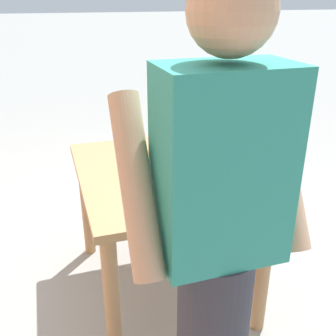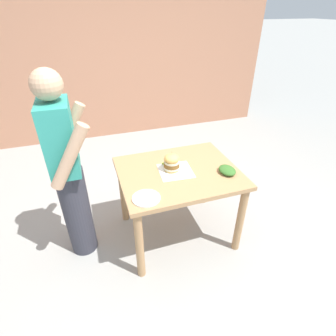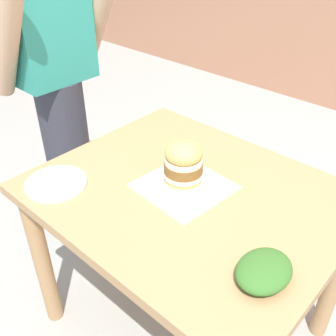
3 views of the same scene
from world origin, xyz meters
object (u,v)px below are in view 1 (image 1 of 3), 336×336
at_px(side_plate_with_forks, 246,191).
at_px(diner_across_table, 216,255).
at_px(sandwich, 159,160).
at_px(pickle_spear, 146,175).
at_px(patio_table, 162,190).
at_px(side_salad, 169,138).

xyz_separation_m(side_plate_with_forks, diner_across_table, (0.40, 0.55, 0.11)).
bearing_deg(sandwich, side_plate_with_forks, 135.62).
relative_size(sandwich, diner_across_table, 0.11).
bearing_deg(pickle_spear, patio_table, -143.81).
bearing_deg(side_salad, sandwich, 66.42).
distance_m(side_plate_with_forks, side_salad, 0.78).
height_order(side_salad, diner_across_table, diner_across_table).
bearing_deg(sandwich, pickle_spear, 18.18).
height_order(pickle_spear, side_salad, side_salad).
relative_size(patio_table, diner_across_table, 0.63).
relative_size(sandwich, side_salad, 1.07).
bearing_deg(side_plate_with_forks, sandwich, -44.38).
height_order(patio_table, side_salad, side_salad).
relative_size(side_salad, diner_across_table, 0.11).
distance_m(pickle_spear, diner_across_table, 0.85).
xyz_separation_m(patio_table, side_plate_with_forks, (-0.30, 0.38, 0.13)).
distance_m(pickle_spear, side_salad, 0.55).
bearing_deg(patio_table, side_plate_with_forks, 128.25).
xyz_separation_m(sandwich, diner_across_table, (0.07, 0.87, 0.04)).
relative_size(patio_table, side_plate_with_forks, 4.83).
distance_m(sandwich, diner_across_table, 0.87).
distance_m(patio_table, side_plate_with_forks, 0.50).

